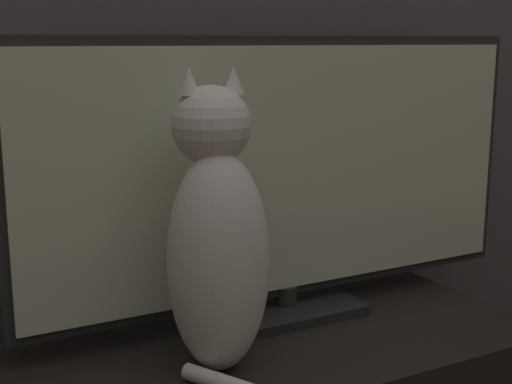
# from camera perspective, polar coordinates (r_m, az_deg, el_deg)

# --- Properties ---
(tv) EXTENTS (1.11, 0.18, 0.56)m
(tv) POSITION_cam_1_polar(r_m,az_deg,el_deg) (1.41, 2.45, 1.18)
(tv) COLOR black
(tv) RESTS_ON tv_stand
(cat) EXTENTS (0.19, 0.32, 0.51)m
(cat) POSITION_cam_1_polar(r_m,az_deg,el_deg) (1.19, -3.15, -3.87)
(cat) COLOR silver
(cat) RESTS_ON tv_stand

